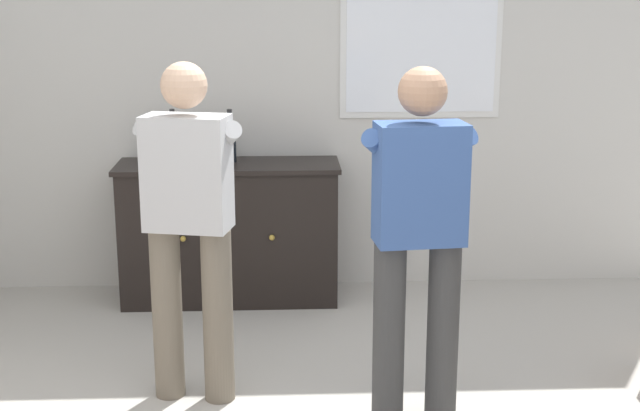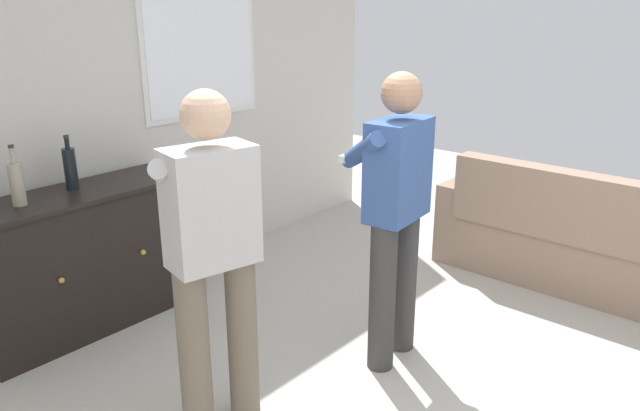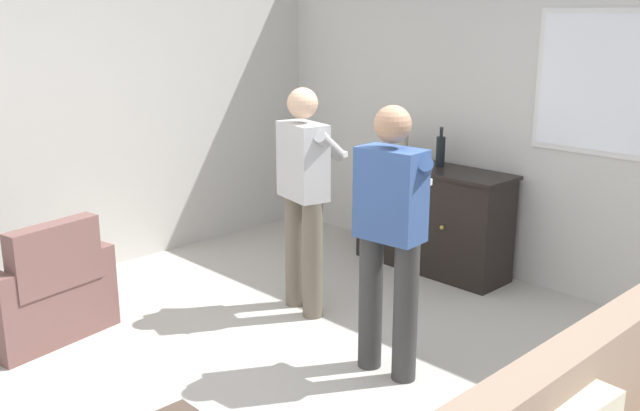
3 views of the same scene
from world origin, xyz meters
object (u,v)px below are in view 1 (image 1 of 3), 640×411
at_px(sideboard_cabinet, 230,232).
at_px(bottle_liquor_amber, 173,143).
at_px(bottle_wine_green, 230,141).
at_px(person_standing_right, 418,230).
at_px(person_standing_left, 190,217).

distance_m(sideboard_cabinet, bottle_liquor_amber, 0.68).
height_order(bottle_wine_green, person_standing_right, person_standing_right).
distance_m(sideboard_cabinet, bottle_wine_green, 0.59).
height_order(sideboard_cabinet, person_standing_left, person_standing_left).
relative_size(bottle_liquor_amber, person_standing_left, 0.21).
bearing_deg(bottle_liquor_amber, person_standing_right, -52.55).
height_order(bottle_wine_green, bottle_liquor_amber, bottle_liquor_amber).
height_order(person_standing_left, person_standing_right, same).
relative_size(bottle_wine_green, bottle_liquor_amber, 0.96).
xyz_separation_m(sideboard_cabinet, person_standing_left, (-0.11, -1.41, 0.48)).
relative_size(bottle_wine_green, person_standing_left, 0.20).
xyz_separation_m(bottle_wine_green, person_standing_left, (-0.12, -1.47, -0.11)).
bearing_deg(bottle_wine_green, sideboard_cabinet, -103.78).
distance_m(bottle_wine_green, bottle_liquor_amber, 0.36).
bearing_deg(person_standing_left, bottle_liquor_amber, 99.40).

